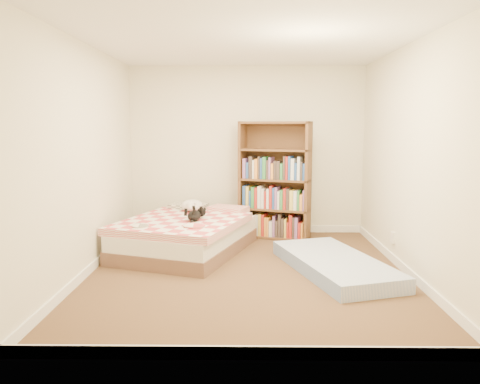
{
  "coord_description": "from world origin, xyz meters",
  "views": [
    {
      "loc": [
        -0.02,
        -5.05,
        1.61
      ],
      "look_at": [
        -0.09,
        0.3,
        0.86
      ],
      "focal_mm": 35.0,
      "sensor_mm": 36.0,
      "label": 1
    }
  ],
  "objects_px": {
    "bookshelf": "(274,197)",
    "black_cat": "(195,215)",
    "bed": "(187,234)",
    "white_dog": "(193,205)",
    "floor_mattress": "(335,264)"
  },
  "relations": [
    {
      "from": "bookshelf",
      "to": "black_cat",
      "type": "relative_size",
      "value": 2.7
    },
    {
      "from": "bed",
      "to": "white_dog",
      "type": "xyz_separation_m",
      "value": [
        0.03,
        0.44,
        0.3
      ]
    },
    {
      "from": "bookshelf",
      "to": "white_dog",
      "type": "xyz_separation_m",
      "value": [
        -1.15,
        -0.36,
        -0.07
      ]
    },
    {
      "from": "white_dog",
      "to": "black_cat",
      "type": "bearing_deg",
      "value": -37.59
    },
    {
      "from": "bed",
      "to": "bookshelf",
      "type": "relative_size",
      "value": 1.3
    },
    {
      "from": "bookshelf",
      "to": "floor_mattress",
      "type": "distance_m",
      "value": 1.81
    },
    {
      "from": "floor_mattress",
      "to": "white_dog",
      "type": "relative_size",
      "value": 4.03
    },
    {
      "from": "bed",
      "to": "white_dog",
      "type": "distance_m",
      "value": 0.53
    },
    {
      "from": "bookshelf",
      "to": "floor_mattress",
      "type": "height_order",
      "value": "bookshelf"
    },
    {
      "from": "bookshelf",
      "to": "black_cat",
      "type": "height_order",
      "value": "bookshelf"
    },
    {
      "from": "bed",
      "to": "floor_mattress",
      "type": "xyz_separation_m",
      "value": [
        1.76,
        -0.84,
        -0.15
      ]
    },
    {
      "from": "bookshelf",
      "to": "bed",
      "type": "bearing_deg",
      "value": -127.44
    },
    {
      "from": "floor_mattress",
      "to": "black_cat",
      "type": "relative_size",
      "value": 2.86
    },
    {
      "from": "bed",
      "to": "bookshelf",
      "type": "distance_m",
      "value": 1.47
    },
    {
      "from": "black_cat",
      "to": "white_dog",
      "type": "distance_m",
      "value": 0.61
    }
  ]
}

